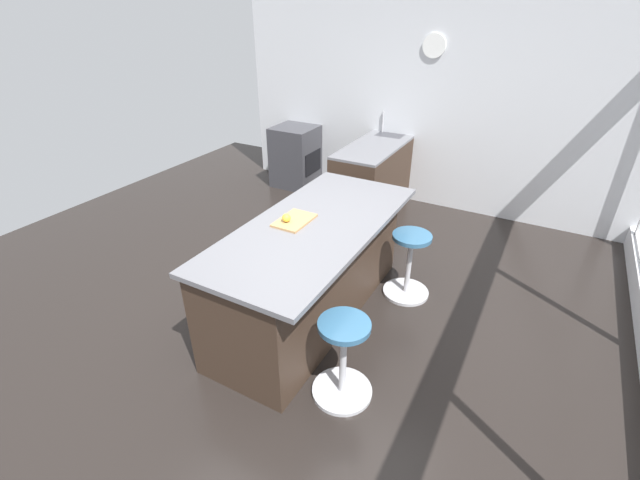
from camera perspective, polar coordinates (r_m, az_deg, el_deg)
The scene contains 9 objects.
ground_plane at distance 3.91m, azimuth -2.19°, elevation -10.79°, with size 8.08×8.08×0.00m, color black.
interior_partition_left at distance 5.98m, azimuth 13.82°, elevation 17.01°, with size 0.15×5.26×2.64m.
sink_cabinet at distance 6.01m, azimuth 8.34°, elevation 9.08°, with size 2.11×0.60×1.20m.
oven_range at distance 6.61m, azimuth -3.24°, elevation 11.02°, with size 0.60×0.61×0.89m.
kitchen_island at distance 3.75m, azimuth -1.30°, elevation -3.87°, with size 2.20×0.98×0.92m.
stool_by_window at distance 4.15m, azimuth 11.66°, elevation -3.49°, with size 0.44×0.44×0.65m.
stool_middle at distance 3.12m, azimuth 3.07°, elevation -15.77°, with size 0.44×0.44×0.65m.
cutting_board at distance 3.53m, azimuth -3.41°, elevation 2.61°, with size 0.36×0.24×0.02m, color tan.
apple_yellow at distance 3.48m, azimuth -4.49°, elevation 2.95°, with size 0.07×0.07×0.07m, color gold.
Camera 1 is at (2.53, 1.58, 2.52)m, focal length 24.14 mm.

